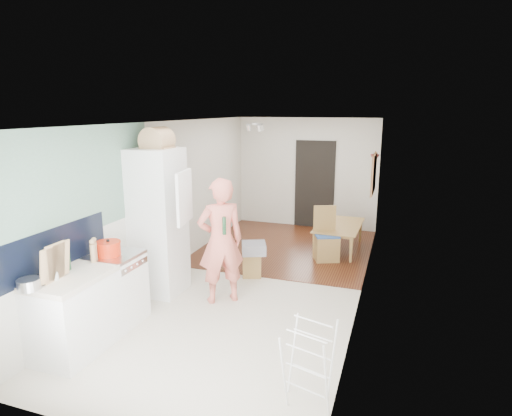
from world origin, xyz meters
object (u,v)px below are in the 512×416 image
Objects in this scene: dining_chair at (327,234)px; stool at (252,264)px; dining_table at (340,239)px; person at (221,230)px; drying_rack at (309,365)px.

stool is (-1.03, -1.14, -0.29)m from dining_chair.
dining_chair is (-0.16, -0.65, 0.27)m from dining_table.
person is 1.71× the size of dining_table.
stool is 3.18m from drying_rack.
dining_table is (1.29, 2.81, -0.84)m from person.
drying_rack is at bearing -105.29° from dining_chair.
dining_table reaches higher than stool.
person reaches higher than dining_table.
person is at bearing -140.25° from dining_chair.
dining_chair is 1.24× the size of drying_rack.
dining_chair is 1.56m from stool.
dining_chair is at bearing 113.92° from drying_rack.
dining_table is 3.15× the size of stool.
person is at bearing 157.03° from dining_table.
dining_table is 4.59m from drying_rack.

